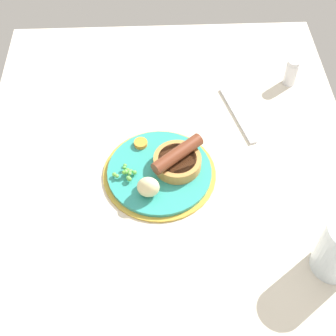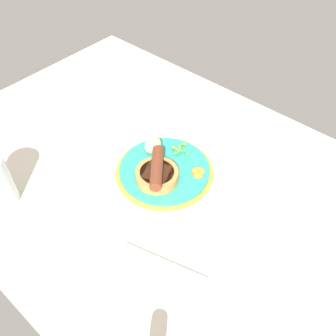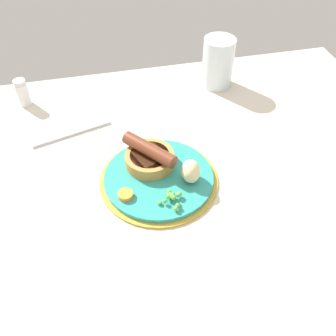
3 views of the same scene
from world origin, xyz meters
The scene contains 8 objects.
dining_table centered at (0.00, 0.00, 1.50)cm, with size 110.00×80.00×3.00cm, color beige.
dinner_plate centered at (4.21, 2.08, 3.57)cm, with size 23.32×23.32×1.40cm.
sausage_pudding centered at (5.24, -1.63, 6.37)cm, with size 9.79×10.89×5.23cm.
pea_pile centered at (3.09, 8.78, 5.37)cm, with size 4.75×4.97×1.88cm.
potato_chunk_0 centered at (-1.53, 4.38, 6.71)cm, with size 4.40×3.55×4.61cm, color beige.
carrot_slice_0 centered at (11.26, 5.85, 4.87)cm, with size 2.84×2.84×0.94cm, color orange.
fork centered at (20.32, -16.26, 3.30)cm, with size 18.00×1.60×0.60cm, color silver.
salt_shaker centered at (30.72, -30.17, 6.33)cm, with size 2.98×2.98×6.75cm.
Camera 1 is at (-53.69, 2.75, 80.56)cm, focal length 50.00 mm.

